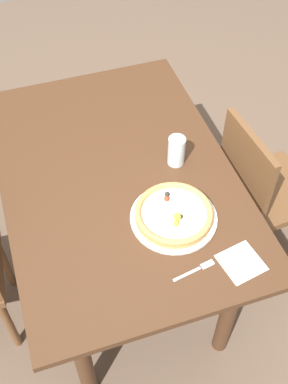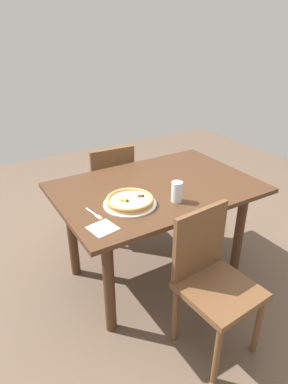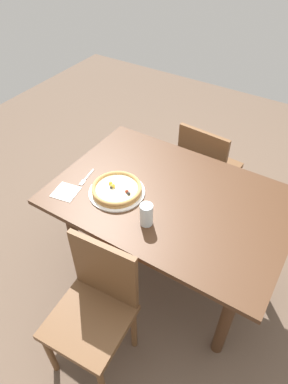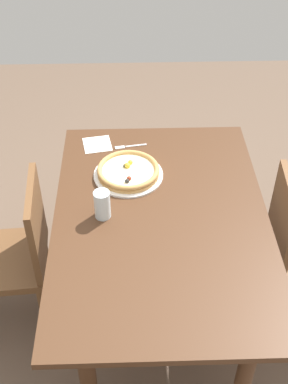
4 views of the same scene
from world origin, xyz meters
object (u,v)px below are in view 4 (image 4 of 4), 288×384
Objects in this scene: drinking_glass at (102,205)px; napkin at (97,144)px; chair_far at (17,253)px; dining_table at (161,235)px; plate at (128,175)px; pizza at (128,171)px; fork at (128,146)px.

napkin is (0.53, 0.05, -0.07)m from drinking_glass.
chair_far is at bearing 83.47° from drinking_glass.
dining_table is 10.39× the size of drinking_glass.
plate is 0.03m from pizza.
napkin is at bearing 31.49° from pizza.
napkin is (0.55, 0.30, 0.12)m from dining_table.
plate is 2.50× the size of drinking_glass.
fork is (0.46, -0.54, 0.28)m from chair_far.
napkin is (0.49, -0.38, 0.28)m from chair_far.
plate is 0.30m from napkin.
dining_table is 0.31m from drinking_glass.
plate is 0.30m from drinking_glass.
fork is at bearing -0.01° from plate.
drinking_glass is (-0.27, 0.11, 0.06)m from plate.
pizza is 0.30m from drinking_glass.
dining_table is at bearing -154.03° from plate.
drinking_glass is at bearing -175.07° from napkin.
pizza reaches higher than plate.
dining_table is at bearing -99.63° from chair_far.
fork is at bearing -53.90° from chair_far.
napkin is (0.26, 0.16, -0.00)m from plate.
fork is 0.16m from napkin.
chair_far is 0.68m from napkin.
plate is 2.38× the size of napkin.
pizza reaches higher than fork.
dining_table is 9.89× the size of napkin.
napkin is at bearing -17.84° from fork.
dining_table is 0.34m from plate.
fork reaches higher than dining_table.
drinking_glass is at bearing -100.81° from chair_far.
plate is at bearing -71.73° from chair_far.
chair_far is 6.55× the size of drinking_glass.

